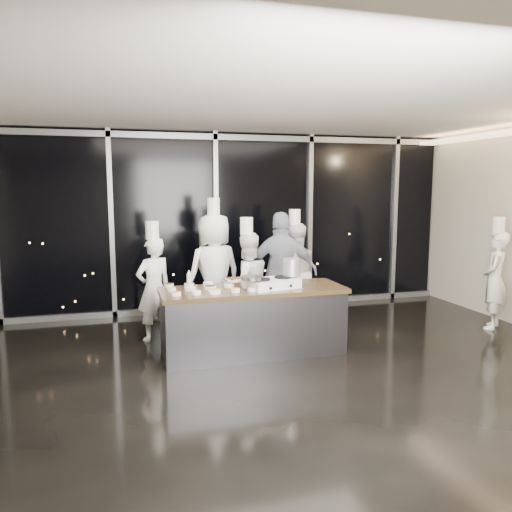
{
  "coord_description": "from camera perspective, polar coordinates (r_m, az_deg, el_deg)",
  "views": [
    {
      "loc": [
        -1.73,
        -5.38,
        2.24
      ],
      "look_at": [
        0.13,
        1.2,
        1.29
      ],
      "focal_mm": 35.0,
      "sensor_mm": 36.0,
      "label": 1
    }
  ],
  "objects": [
    {
      "name": "stock_pot",
      "position": [
        6.79,
        4.08,
        -1.26
      ],
      "size": [
        0.28,
        0.28,
        0.23
      ],
      "primitive_type": "cylinder",
      "rotation": [
        0.0,
        0.0,
        0.24
      ],
      "color": "#B3B3B5",
      "rests_on": "stove"
    },
    {
      "name": "chef_far_left",
      "position": [
        7.41,
        -11.6,
        -3.53
      ],
      "size": [
        0.66,
        0.56,
        1.75
      ],
      "rotation": [
        0.0,
        0.0,
        3.58
      ],
      "color": "white",
      "rests_on": "ground"
    },
    {
      "name": "demo_counter",
      "position": [
        6.76,
        -0.34,
        -7.39
      ],
      "size": [
        2.46,
        0.86,
        0.9
      ],
      "color": "#3C3C41",
      "rests_on": "ground"
    },
    {
      "name": "chef_center",
      "position": [
        7.47,
        -1.07,
        -3.22
      ],
      "size": [
        0.84,
        0.7,
        1.79
      ],
      "rotation": [
        0.0,
        0.0,
        3.29
      ],
      "color": "white",
      "rests_on": "ground"
    },
    {
      "name": "prep_bowls",
      "position": [
        6.56,
        -5.43,
        -3.66
      ],
      "size": [
        1.15,
        0.71,
        0.05
      ],
      "color": "white",
      "rests_on": "demo_counter"
    },
    {
      "name": "room_shell",
      "position": [
        5.71,
        3.79,
        7.98
      ],
      "size": [
        9.02,
        7.02,
        3.21
      ],
      "color": "#BDB7A1",
      "rests_on": "ground"
    },
    {
      "name": "frying_pan",
      "position": [
        6.47,
        -0.61,
        -2.54
      ],
      "size": [
        0.48,
        0.32,
        0.04
      ],
      "rotation": [
        0.0,
        0.0,
        0.24
      ],
      "color": "slate",
      "rests_on": "stove"
    },
    {
      "name": "guest",
      "position": [
        7.66,
        2.97,
        -1.9
      ],
      "size": [
        1.16,
        0.69,
        1.86
      ],
      "rotation": [
        0.0,
        0.0,
        2.92
      ],
      "color": "#15203A",
      "rests_on": "ground"
    },
    {
      "name": "chef_side",
      "position": [
        8.71,
        25.63,
        -2.37
      ],
      "size": [
        0.66,
        0.65,
        1.78
      ],
      "rotation": [
        0.0,
        0.0,
        3.89
      ],
      "color": "white",
      "rests_on": "ground"
    },
    {
      "name": "stove",
      "position": [
        6.65,
        1.88,
        -3.12
      ],
      "size": [
        0.75,
        0.56,
        0.14
      ],
      "rotation": [
        0.0,
        0.0,
        0.24
      ],
      "color": "white",
      "rests_on": "demo_counter"
    },
    {
      "name": "window_wall",
      "position": [
        9.01,
        -4.64,
        3.83
      ],
      "size": [
        8.9,
        0.11,
        3.2
      ],
      "color": "black",
      "rests_on": "ground"
    },
    {
      "name": "ground",
      "position": [
        6.08,
        1.98,
        -13.67
      ],
      "size": [
        9.0,
        9.0,
        0.0
      ],
      "primitive_type": "plane",
      "color": "black",
      "rests_on": "ground"
    },
    {
      "name": "chef_right",
      "position": [
        8.27,
        4.37,
        -1.87
      ],
      "size": [
        0.84,
        0.67,
        1.88
      ],
      "rotation": [
        0.0,
        0.0,
        3.2
      ],
      "color": "white",
      "rests_on": "ground"
    },
    {
      "name": "chef_left",
      "position": [
        7.68,
        -4.8,
        -1.9
      ],
      "size": [
        1.04,
        0.83,
        2.07
      ],
      "rotation": [
        0.0,
        0.0,
        3.45
      ],
      "color": "white",
      "rests_on": "ground"
    },
    {
      "name": "squeeze_bottle",
      "position": [
        6.8,
        -7.66,
        -2.56
      ],
      "size": [
        0.06,
        0.06,
        0.23
      ],
      "color": "silver",
      "rests_on": "demo_counter"
    }
  ]
}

